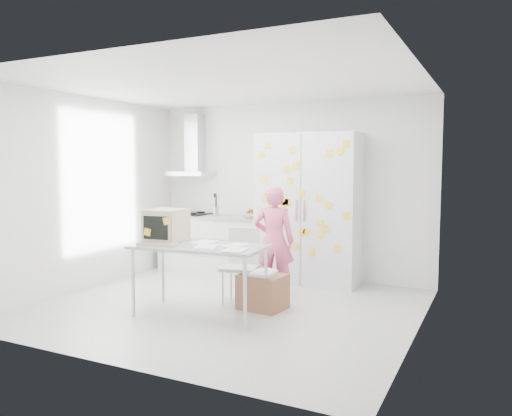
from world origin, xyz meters
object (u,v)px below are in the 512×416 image
at_px(person, 274,241).
at_px(desk, 178,235).
at_px(cardboard_box, 263,291).
at_px(chair, 241,261).

bearing_deg(person, desk, 40.66).
xyz_separation_m(desk, cardboard_box, (0.86, 0.53, -0.70)).
xyz_separation_m(person, cardboard_box, (0.13, -0.62, -0.52)).
relative_size(person, chair, 1.58).
height_order(desk, cardboard_box, desk).
height_order(person, chair, person).
relative_size(desk, chair, 1.69).
relative_size(desk, cardboard_box, 2.75).
xyz_separation_m(desk, chair, (0.49, 0.68, -0.39)).
xyz_separation_m(chair, cardboard_box, (0.37, -0.15, -0.31)).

